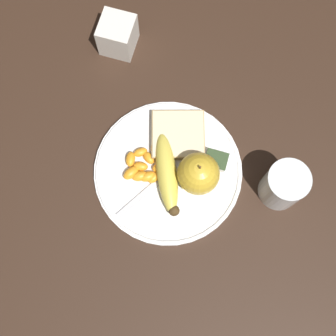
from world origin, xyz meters
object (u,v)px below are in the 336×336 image
object	(u,v)px
apple	(198,175)
bread_slice	(179,136)
juice_glass	(283,186)
banana	(169,175)
condiment_caddy	(118,35)
plate	(168,171)
fork	(164,176)
jam_packet	(216,161)

from	to	relation	value
apple	bread_slice	size ratio (longest dim) A/B	0.71
juice_glass	bread_slice	world-z (taller)	juice_glass
banana	condiment_caddy	xyz separation A→B (m)	(0.18, -0.25, 0.01)
plate	fork	distance (m)	0.02
jam_packet	apple	bearing A→B (deg)	59.92
bread_slice	condiment_caddy	xyz separation A→B (m)	(0.18, -0.17, 0.02)
plate	apple	size ratio (longest dim) A/B	3.25
apple	bread_slice	bearing A→B (deg)	-52.73
juice_glass	apple	xyz separation A→B (m)	(0.16, 0.03, 0.01)
banana	fork	distance (m)	0.02
banana	fork	world-z (taller)	banana
condiment_caddy	bread_slice	bearing A→B (deg)	136.68
jam_packet	condiment_caddy	distance (m)	0.33
juice_glass	condiment_caddy	size ratio (longest dim) A/B	1.24
plate	jam_packet	distance (m)	0.10
banana	plate	bearing A→B (deg)	-63.93
juice_glass	apple	size ratio (longest dim) A/B	1.08
juice_glass	banana	distance (m)	0.21
bread_slice	condiment_caddy	world-z (taller)	condiment_caddy
apple	juice_glass	bearing A→B (deg)	-170.93
condiment_caddy	plate	bearing A→B (deg)	126.21
jam_packet	fork	bearing A→B (deg)	32.16
jam_packet	juice_glass	bearing A→B (deg)	171.80
bread_slice	condiment_caddy	distance (m)	0.25
banana	condiment_caddy	distance (m)	0.31
juice_glass	bread_slice	xyz separation A→B (m)	(0.21, -0.05, -0.02)
bread_slice	jam_packet	bearing A→B (deg)	159.97
juice_glass	fork	size ratio (longest dim) A/B	0.54
plate	apple	world-z (taller)	apple
fork	jam_packet	distance (m)	0.10
banana	condiment_caddy	world-z (taller)	condiment_caddy
juice_glass	condiment_caddy	bearing A→B (deg)	-28.99
bread_slice	fork	bearing A→B (deg)	85.66
apple	jam_packet	bearing A→B (deg)	-120.08
apple	fork	size ratio (longest dim) A/B	0.50
fork	condiment_caddy	xyz separation A→B (m)	(0.17, -0.25, 0.02)
apple	condiment_caddy	distance (m)	0.34
fork	apple	bearing A→B (deg)	-47.67
plate	juice_glass	xyz separation A→B (m)	(-0.22, -0.02, 0.04)
plate	fork	world-z (taller)	fork
apple	bread_slice	distance (m)	0.10
juice_glass	jam_packet	bearing A→B (deg)	-8.20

